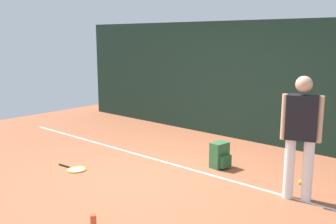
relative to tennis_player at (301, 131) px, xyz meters
The scene contains 7 objects.
ground_plane 2.41m from the tennis_player, 161.05° to the right, with size 12.00×12.00×0.00m, color #9E5638.
back_fence 3.11m from the tennis_player, 132.36° to the left, with size 10.00×0.10×2.53m, color #192D23.
court_line 2.30m from the tennis_player, behind, with size 9.00×0.05×0.00m, color white.
tennis_player is the anchor object (origin of this frame).
tennis_racket 3.66m from the tennis_player, 158.26° to the right, with size 0.63×0.35×0.03m.
backpack 1.75m from the tennis_player, 165.59° to the left, with size 0.32×0.33×0.44m.
tennis_ball_near_player 1.11m from the tennis_player, 107.89° to the left, with size 0.07×0.07×0.07m, color #CCE033.
Camera 1 is at (4.07, -4.22, 2.20)m, focal length 41.47 mm.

